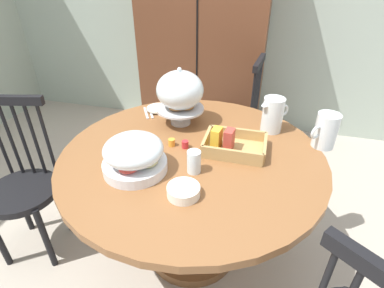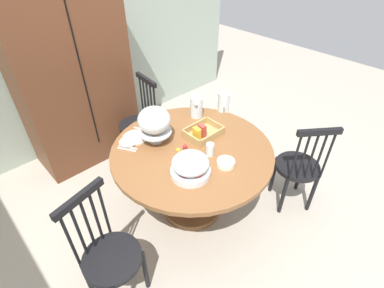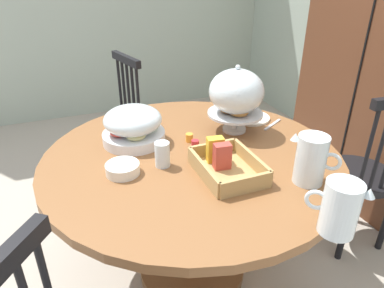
{
  "view_description": "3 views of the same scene",
  "coord_description": "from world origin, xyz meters",
  "views": [
    {
      "loc": [
        0.45,
        -1.23,
        1.59
      ],
      "look_at": [
        0.12,
        0.01,
        0.79
      ],
      "focal_mm": 27.92,
      "sensor_mm": 36.0,
      "label": 1
    },
    {
      "loc": [
        -1.17,
        -1.37,
        2.25
      ],
      "look_at": [
        0.12,
        0.01,
        0.79
      ],
      "focal_mm": 27.27,
      "sensor_mm": 36.0,
      "label": 2
    },
    {
      "loc": [
        1.43,
        -0.52,
        1.52
      ],
      "look_at": [
        0.12,
        0.01,
        0.79
      ],
      "focal_mm": 33.09,
      "sensor_mm": 36.0,
      "label": 3
    }
  ],
  "objects": [
    {
      "name": "table_knife",
      "position": [
        -0.26,
        0.38,
        0.74
      ],
      "size": [
        0.1,
        0.15,
        0.01
      ],
      "primitive_type": "cube",
      "rotation": [
        0.0,
        0.0,
        8.37
      ],
      "color": "silver",
      "rests_on": "dining_table"
    },
    {
      "name": "china_plate_large",
      "position": [
        -0.13,
        0.45,
        0.75
      ],
      "size": [
        0.22,
        0.22,
        0.01
      ],
      "primitive_type": "cylinder",
      "color": "white",
      "rests_on": "dining_table"
    },
    {
      "name": "cereal_basket",
      "position": [
        0.31,
        0.08,
        0.77
      ],
      "size": [
        0.32,
        0.24,
        0.12
      ],
      "color": "tan",
      "rests_on": "dining_table"
    },
    {
      "name": "pastry_stand_with_dome",
      "position": [
        -0.03,
        0.3,
        0.94
      ],
      "size": [
        0.28,
        0.28,
        0.34
      ],
      "color": "silver",
      "rests_on": "dining_table"
    },
    {
      "name": "dinner_fork",
      "position": [
        -0.28,
        0.37,
        0.74
      ],
      "size": [
        0.1,
        0.15,
        0.01
      ],
      "primitive_type": "cube",
      "rotation": [
        0.0,
        0.0,
        8.37
      ],
      "color": "silver",
      "rests_on": "dining_table"
    },
    {
      "name": "jam_jar_apricot",
      "position": [
        0.0,
        0.04,
        0.76
      ],
      "size": [
        0.04,
        0.04,
        0.04
      ],
      "primitive_type": "cylinder",
      "color": "orange",
      "rests_on": "dining_table"
    },
    {
      "name": "windsor_chair_facing_door",
      "position": [
        -0.83,
        -0.2,
        0.45
      ],
      "size": [
        0.42,
        0.41,
        0.97
      ],
      "color": "black",
      "rests_on": "ground_plane"
    },
    {
      "name": "orange_juice_pitcher",
      "position": [
        0.77,
        0.24,
        0.82
      ],
      "size": [
        0.16,
        0.16,
        0.19
      ],
      "color": "silver",
      "rests_on": "dining_table"
    },
    {
      "name": "china_plate_small",
      "position": [
        -0.22,
        0.43,
        0.76
      ],
      "size": [
        0.15,
        0.15,
        0.01
      ],
      "primitive_type": "cylinder",
      "color": "white",
      "rests_on": "china_plate_large"
    },
    {
      "name": "drinking_glass",
      "position": [
        0.17,
        -0.15,
        0.8
      ],
      "size": [
        0.06,
        0.06,
        0.11
      ],
      "primitive_type": "cylinder",
      "color": "silver",
      "rests_on": "dining_table"
    },
    {
      "name": "jam_jar_strawberry",
      "position": [
        0.07,
        0.04,
        0.76
      ],
      "size": [
        0.04,
        0.04,
        0.04
      ],
      "primitive_type": "cylinder",
      "color": "#B7282D",
      "rests_on": "dining_table"
    },
    {
      "name": "milk_pitcher",
      "position": [
        0.5,
        0.35,
        0.83
      ],
      "size": [
        0.16,
        0.15,
        0.2
      ],
      "color": "silver",
      "rests_on": "dining_table"
    },
    {
      "name": "soup_spoon",
      "position": [
        -0.01,
        0.52,
        0.74
      ],
      "size": [
        0.1,
        0.15,
        0.01
      ],
      "primitive_type": "cube",
      "rotation": [
        0.0,
        0.0,
        8.37
      ],
      "color": "silver",
      "rests_on": "dining_table"
    },
    {
      "name": "dining_table",
      "position": [
        0.12,
        0.01,
        0.56
      ],
      "size": [
        1.35,
        1.35,
        0.74
      ],
      "color": "brown",
      "rests_on": "ground_plane"
    },
    {
      "name": "fruit_platter_covered",
      "position": [
        -0.1,
        -0.21,
        0.83
      ],
      "size": [
        0.3,
        0.3,
        0.18
      ],
      "color": "silver",
      "rests_on": "dining_table"
    },
    {
      "name": "windsor_chair_by_cabinet",
      "position": [
        0.24,
        0.97,
        0.45
      ],
      "size": [
        0.4,
        0.4,
        0.97
      ],
      "color": "black",
      "rests_on": "ground_plane"
    },
    {
      "name": "ground_plane",
      "position": [
        0.0,
        0.0,
        0.0
      ],
      "size": [
        10.0,
        10.0,
        0.0
      ],
      "primitive_type": "plane",
      "color": "#A89E8E"
    },
    {
      "name": "cereal_bowl",
      "position": [
        0.17,
        -0.32,
        0.76
      ],
      "size": [
        0.14,
        0.14,
        0.04
      ],
      "primitive_type": "cylinder",
      "color": "white",
      "rests_on": "dining_table"
    }
  ]
}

